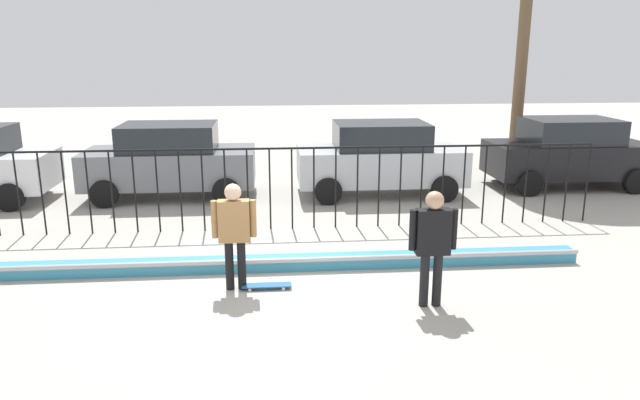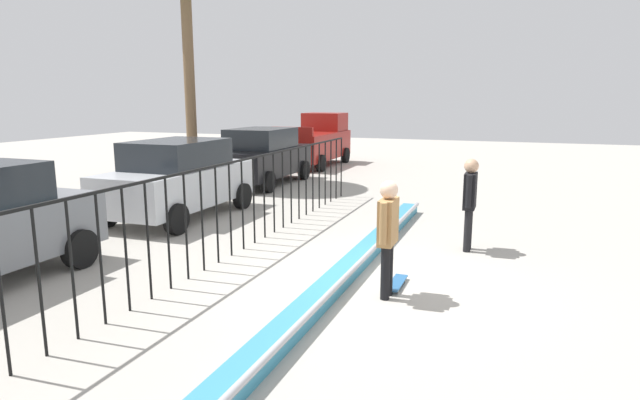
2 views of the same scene
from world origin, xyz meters
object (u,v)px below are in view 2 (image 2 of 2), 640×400
Objects in this scene: camera_operator at (470,196)px; parked_car_silver at (178,178)px; skateboard at (397,283)px; parked_car_black at (262,156)px; pickup_truck at (315,142)px; skateboarder at (388,228)px.

camera_operator is 0.41× the size of parked_car_silver.
camera_operator is (2.46, -0.84, 1.01)m from skateboard.
parked_car_silver and parked_car_black have the same top height.
pickup_truck is at bearing -109.28° from camera_operator.
camera_operator is at bearing 15.37° from skateboarder.
skateboarder is 0.98× the size of camera_operator.
skateboarder is 10.91m from parked_car_black.
pickup_truck is at bearing 29.53° from skateboard.
parked_car_silver is at bearing 67.71° from skateboard.
camera_operator is 6.97m from parked_car_silver.
parked_car_black is at bearing -91.29° from camera_operator.
pickup_truck reaches higher than skateboarder.
skateboard is at bearing 18.31° from camera_operator.
parked_car_silver is 1.00× the size of parked_car_black.
parked_car_silver is at bearing -57.07° from camera_operator.
camera_operator reaches higher than skateboarder.
pickup_truck is (5.49, 0.16, 0.06)m from parked_car_black.
skateboard is at bearing -154.90° from pickup_truck.
camera_operator is 9.39m from parked_car_black.
skateboard is 2.79m from camera_operator.
skateboarder is at bearing -155.83° from pickup_truck.
pickup_truck is (14.28, 6.62, -0.01)m from skateboarder.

